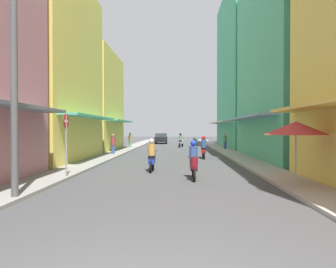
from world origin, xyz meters
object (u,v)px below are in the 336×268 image
(motorbike_maroon, at_px, (194,162))
(motorbike_red, at_px, (203,148))
(pedestrian_crossing, at_px, (130,140))
(parked_car, at_px, (161,138))
(pedestrian_foreground, at_px, (225,140))
(vendor_umbrella, at_px, (296,128))
(motorbike_green, at_px, (195,141))
(motorbike_silver, at_px, (181,141))
(utility_pole, at_px, (14,64))
(pedestrian_far, at_px, (113,145))
(street_sign_no_entry, at_px, (66,137))
(motorbike_blue, at_px, (152,157))

(motorbike_maroon, xyz_separation_m, motorbike_red, (1.09, 8.98, 0.00))
(pedestrian_crossing, bearing_deg, parked_car, 75.32)
(pedestrian_foreground, xyz_separation_m, vendor_umbrella, (-0.52, -20.01, 1.09))
(motorbike_green, bearing_deg, vendor_umbrella, -86.18)
(motorbike_silver, xyz_separation_m, utility_pole, (-4.85, -26.77, 3.16))
(motorbike_maroon, relative_size, motorbike_silver, 1.02)
(motorbike_red, distance_m, pedestrian_far, 7.28)
(motorbike_red, bearing_deg, pedestrian_crossing, 119.81)
(motorbike_maroon, height_order, vendor_umbrella, vendor_umbrella)
(utility_pole, distance_m, street_sign_no_entry, 4.37)
(motorbike_silver, bearing_deg, motorbike_blue, -94.26)
(utility_pole, bearing_deg, pedestrian_foreground, 67.57)
(motorbike_maroon, relative_size, street_sign_no_entry, 0.68)
(motorbike_maroon, bearing_deg, vendor_umbrella, -30.35)
(motorbike_silver, relative_size, vendor_umbrella, 0.77)
(pedestrian_foreground, height_order, street_sign_no_entry, street_sign_no_entry)
(motorbike_silver, height_order, pedestrian_foreground, pedestrian_foreground)
(motorbike_green, bearing_deg, street_sign_no_entry, -103.33)
(motorbike_red, xyz_separation_m, street_sign_no_entry, (-6.23, -9.26, 1.01))
(motorbike_red, bearing_deg, pedestrian_foreground, 72.82)
(pedestrian_crossing, bearing_deg, motorbike_red, -60.19)
(pedestrian_crossing, distance_m, utility_pole, 25.45)
(motorbike_maroon, distance_m, utility_pole, 7.35)
(vendor_umbrella, relative_size, street_sign_no_entry, 0.86)
(motorbike_blue, distance_m, utility_pole, 7.89)
(motorbike_blue, distance_m, parked_car, 29.43)
(motorbike_green, height_order, parked_car, parked_car)
(motorbike_green, bearing_deg, motorbike_red, -90.99)
(parked_car, height_order, utility_pole, utility_pole)
(vendor_umbrella, bearing_deg, motorbike_red, 101.73)
(motorbike_maroon, bearing_deg, motorbike_green, 87.05)
(pedestrian_crossing, height_order, utility_pole, utility_pole)
(motorbike_blue, bearing_deg, vendor_umbrella, -39.26)
(motorbike_blue, xyz_separation_m, pedestrian_foreground, (5.79, 15.70, 0.26))
(motorbike_silver, xyz_separation_m, motorbike_green, (1.80, 4.66, -0.20))
(motorbike_blue, distance_m, motorbike_green, 25.23)
(motorbike_red, distance_m, pedestrian_crossing, 14.06)
(parked_car, height_order, pedestrian_crossing, pedestrian_crossing)
(vendor_umbrella, distance_m, street_sign_no_entry, 8.68)
(pedestrian_far, bearing_deg, motorbike_green, 65.70)
(motorbike_red, height_order, pedestrian_foreground, pedestrian_foreground)
(pedestrian_foreground, bearing_deg, vendor_umbrella, -91.50)
(pedestrian_far, xyz_separation_m, utility_pole, (0.48, -15.62, 3.03))
(motorbike_red, height_order, motorbike_green, motorbike_red)
(motorbike_green, xyz_separation_m, parked_car, (-4.54, 4.40, 0.24))
(pedestrian_crossing, bearing_deg, utility_pole, -88.51)
(pedestrian_foreground, height_order, utility_pole, utility_pole)
(motorbike_silver, distance_m, vendor_umbrella, 24.98)
(vendor_umbrella, bearing_deg, motorbike_silver, 98.65)
(utility_pole, bearing_deg, motorbike_red, 64.15)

